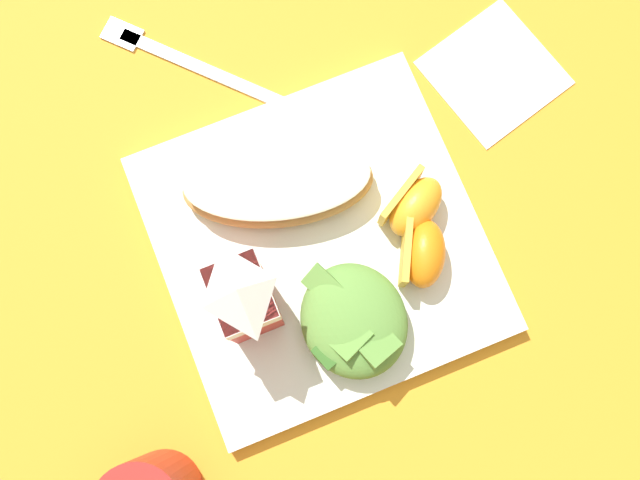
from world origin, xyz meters
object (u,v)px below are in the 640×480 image
object	(u,v)px
orange_wedge_front	(422,253)
metal_fork	(177,57)
white_plate	(320,244)
green_salad_pile	(356,320)
cheesy_pizza_bread	(278,182)
milk_carton	(243,297)
paper_napkin	(494,72)
orange_wedge_middle	(414,205)

from	to	relation	value
orange_wedge_front	metal_fork	size ratio (longest dim) A/B	0.47
white_plate	green_salad_pile	xyz separation A→B (m)	(-0.08, -0.00, 0.03)
orange_wedge_front	metal_fork	xyz separation A→B (m)	(0.27, 0.13, -0.03)
cheesy_pizza_bread	green_salad_pile	distance (m)	0.14
cheesy_pizza_bread	milk_carton	xyz separation A→B (m)	(-0.09, 0.06, 0.04)
orange_wedge_front	paper_napkin	xyz separation A→B (m)	(0.14, -0.14, -0.03)
orange_wedge_middle	paper_napkin	xyz separation A→B (m)	(0.10, -0.13, -0.03)
white_plate	milk_carton	world-z (taller)	milk_carton
cheesy_pizza_bread	milk_carton	bearing A→B (deg)	145.15
cheesy_pizza_bread	orange_wedge_front	world-z (taller)	orange_wedge_front
cheesy_pizza_bread	paper_napkin	size ratio (longest dim) A/B	1.69
cheesy_pizza_bread	milk_carton	size ratio (longest dim) A/B	1.69
cheesy_pizza_bread	paper_napkin	xyz separation A→B (m)	(0.03, -0.23, -0.03)
paper_napkin	orange_wedge_front	bearing A→B (deg)	134.74
orange_wedge_middle	metal_fork	world-z (taller)	orange_wedge_middle
cheesy_pizza_bread	green_salad_pile	size ratio (longest dim) A/B	1.75
green_salad_pile	orange_wedge_front	size ratio (longest dim) A/B	1.52
milk_carton	metal_fork	bearing A→B (deg)	-4.54
milk_carton	metal_fork	distance (m)	0.26
green_salad_pile	orange_wedge_middle	bearing A→B (deg)	-49.19
cheesy_pizza_bread	metal_fork	xyz separation A→B (m)	(0.16, 0.04, -0.03)
cheesy_pizza_bread	green_salad_pile	xyz separation A→B (m)	(-0.14, -0.02, 0.00)
green_salad_pile	metal_fork	bearing A→B (deg)	11.47
paper_napkin	orange_wedge_middle	bearing A→B (deg)	126.75
green_salad_pile	milk_carton	distance (m)	0.10
orange_wedge_middle	paper_napkin	size ratio (longest dim) A/B	0.64
metal_fork	cheesy_pizza_bread	bearing A→B (deg)	-165.17
white_plate	orange_wedge_front	bearing A→B (deg)	-120.88
cheesy_pizza_bread	orange_wedge_front	bearing A→B (deg)	-138.93
white_plate	orange_wedge_middle	size ratio (longest dim) A/B	4.00
cheesy_pizza_bread	paper_napkin	world-z (taller)	cheesy_pizza_bread
green_salad_pile	metal_fork	xyz separation A→B (m)	(0.30, 0.06, -0.03)
cheesy_pizza_bread	orange_wedge_middle	bearing A→B (deg)	-121.98
cheesy_pizza_bread	green_salad_pile	world-z (taller)	green_salad_pile
paper_napkin	metal_fork	xyz separation A→B (m)	(0.13, 0.28, 0.00)
milk_carton	orange_wedge_middle	world-z (taller)	milk_carton
cheesy_pizza_bread	orange_wedge_front	distance (m)	0.14
orange_wedge_front	metal_fork	distance (m)	0.30
green_salad_pile	milk_carton	bearing A→B (deg)	58.99
cheesy_pizza_bread	orange_wedge_middle	distance (m)	0.12
white_plate	orange_wedge_middle	distance (m)	0.09
white_plate	orange_wedge_front	size ratio (longest dim) A/B	4.01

